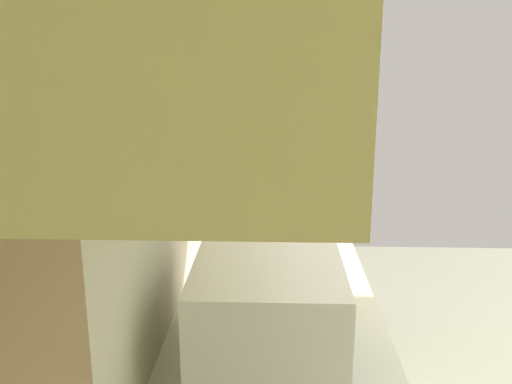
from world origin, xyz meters
name	(u,v)px	position (x,y,z in m)	size (l,w,h in m)	color
wall_back	(156,176)	(0.00, 1.71, 1.29)	(3.77, 0.12, 2.58)	beige
oven_range	(279,268)	(1.30, 1.32, 0.46)	(0.71, 0.67, 1.06)	#B7BABF
microwave	(269,308)	(-0.32, 1.36, 1.02)	(0.52, 0.37, 0.28)	white
bowl	(286,244)	(0.47, 1.30, 0.91)	(0.13, 0.13, 0.05)	#D84C47
kettle	(288,256)	(0.18, 1.30, 0.97)	(0.20, 0.15, 0.19)	red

